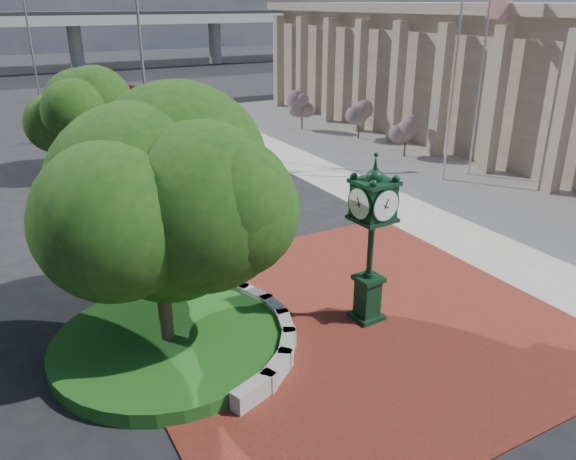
% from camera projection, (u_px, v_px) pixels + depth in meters
% --- Properties ---
extents(ground, '(200.00, 200.00, 0.00)m').
position_uv_depth(ground, '(326.00, 305.00, 17.32)').
color(ground, black).
rests_on(ground, ground).
extents(plaza, '(12.00, 12.00, 0.04)m').
position_uv_depth(plaza, '(344.00, 319.00, 16.50)').
color(plaza, maroon).
rests_on(plaza, ground).
extents(sidewalk, '(20.00, 50.00, 0.04)m').
position_uv_depth(sidewalk, '(465.00, 162.00, 32.59)').
color(sidewalk, '#9E9B93').
rests_on(sidewalk, ground).
extents(planter_wall, '(2.96, 6.77, 0.54)m').
position_uv_depth(planter_wall, '(246.00, 319.00, 16.00)').
color(planter_wall, '#9E9B93').
rests_on(planter_wall, ground).
extents(grass_bed, '(6.10, 6.10, 0.40)m').
position_uv_depth(grass_bed, '(168.00, 343.00, 14.99)').
color(grass_bed, '#134514').
rests_on(grass_bed, ground).
extents(civic_building, '(17.35, 44.00, 8.60)m').
position_uv_depth(civic_building, '(536.00, 75.00, 36.00)').
color(civic_building, gray).
rests_on(civic_building, ground).
extents(overpass, '(90.00, 12.00, 7.50)m').
position_uv_depth(overpass, '(29.00, 20.00, 71.41)').
color(overpass, '#9E9B93').
rests_on(overpass, ground).
extents(tree_planter, '(5.20, 5.20, 6.33)m').
position_uv_depth(tree_planter, '(157.00, 221.00, 13.66)').
color(tree_planter, '#38281C').
rests_on(tree_planter, ground).
extents(tree_street, '(4.40, 4.40, 5.45)m').
position_uv_depth(tree_street, '(73.00, 115.00, 28.86)').
color(tree_street, '#38281C').
rests_on(tree_street, ground).
extents(post_clock, '(1.09, 1.09, 4.94)m').
position_uv_depth(post_clock, '(371.00, 234.00, 15.52)').
color(post_clock, black).
rests_on(post_clock, ground).
extents(parked_car, '(3.90, 5.36, 1.70)m').
position_uv_depth(parked_car, '(132.00, 94.00, 51.14)').
color(parked_car, maroon).
rests_on(parked_car, ground).
extents(flagpole_a, '(1.40, 0.39, 9.09)m').
position_uv_depth(flagpole_a, '(480.00, 87.00, 28.52)').
color(flagpole_a, silver).
rests_on(flagpole_a, ground).
extents(flagpole_b, '(1.67, 0.19, 10.68)m').
position_uv_depth(flagpole_b, '(455.00, 72.00, 27.31)').
color(flagpole_b, silver).
rests_on(flagpole_b, ground).
extents(street_lamp_near, '(2.11, 0.99, 9.86)m').
position_uv_depth(street_lamp_near, '(145.00, 53.00, 34.01)').
color(street_lamp_near, slate).
rests_on(street_lamp_near, ground).
extents(street_lamp_far, '(2.30, 0.66, 10.33)m').
position_uv_depth(street_lamp_far, '(32.00, 33.00, 50.19)').
color(street_lamp_far, slate).
rests_on(street_lamp_far, ground).
extents(shrub_near, '(1.20, 1.20, 2.20)m').
position_uv_depth(shrub_near, '(406.00, 131.00, 33.18)').
color(shrub_near, '#38281C').
rests_on(shrub_near, ground).
extents(shrub_mid, '(1.20, 1.20, 2.20)m').
position_uv_depth(shrub_mid, '(359.00, 116.00, 37.57)').
color(shrub_mid, '#38281C').
rests_on(shrub_mid, ground).
extents(shrub_far, '(1.20, 1.20, 2.20)m').
position_uv_depth(shrub_far, '(302.00, 108.00, 40.41)').
color(shrub_far, '#38281C').
rests_on(shrub_far, ground).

